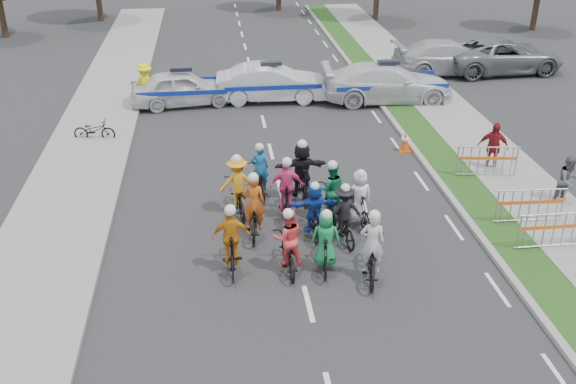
{
  "coord_description": "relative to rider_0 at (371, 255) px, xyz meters",
  "views": [
    {
      "loc": [
        -1.93,
        -11.96,
        9.09
      ],
      "look_at": [
        -0.04,
        3.61,
        1.1
      ],
      "focal_mm": 40.0,
      "sensor_mm": 36.0,
      "label": 1
    }
  ],
  "objects": [
    {
      "name": "marshal_hiviz",
      "position": [
        -6.42,
        13.72,
        0.27
      ],
      "size": [
        1.19,
        0.71,
        1.81
      ],
      "primitive_type": "imported",
      "rotation": [
        0.0,
        0.0,
        3.17
      ],
      "color": "#FFEC0D",
      "rests_on": "ground"
    },
    {
      "name": "police_car_0",
      "position": [
        -4.87,
        13.56,
        0.1
      ],
      "size": [
        4.53,
        2.31,
        1.48
      ],
      "primitive_type": "imported",
      "rotation": [
        0.0,
        0.0,
        1.71
      ],
      "color": "silver",
      "rests_on": "ground"
    },
    {
      "name": "sidewalk_right",
      "position": [
        5.93,
        4.09,
        -0.57
      ],
      "size": [
        2.4,
        60.0,
        0.13
      ],
      "primitive_type": "cube",
      "color": "gray",
      "rests_on": "ground"
    },
    {
      "name": "rider_5",
      "position": [
        -1.07,
        2.12,
        0.08
      ],
      "size": [
        1.34,
        1.6,
        1.68
      ],
      "rotation": [
        0.0,
        0.0,
        3.14
      ],
      "color": "black",
      "rests_on": "ground"
    },
    {
      "name": "police_car_1",
      "position": [
        -1.1,
        13.67,
        0.15
      ],
      "size": [
        4.82,
        1.91,
        1.56
      ],
      "primitive_type": "imported",
      "rotation": [
        0.0,
        0.0,
        1.52
      ],
      "color": "silver",
      "rests_on": "ground"
    },
    {
      "name": "barrier_1",
      "position": [
        5.03,
        1.99,
        -0.07
      ],
      "size": [
        2.02,
        0.59,
        1.12
      ],
      "primitive_type": null,
      "rotation": [
        0.0,
        0.0,
        -0.05
      ],
      "color": "#A5A8AD",
      "rests_on": "ground"
    },
    {
      "name": "rider_12",
      "position": [
        -2.33,
        4.77,
        -0.05
      ],
      "size": [
        0.7,
        1.76,
        1.76
      ],
      "rotation": [
        0.0,
        0.0,
        3.2
      ],
      "color": "black",
      "rests_on": "ground"
    },
    {
      "name": "rider_2",
      "position": [
        -1.97,
        0.57,
        0.03
      ],
      "size": [
        0.77,
        1.77,
        1.78
      ],
      "rotation": [
        0.0,
        0.0,
        3.19
      ],
      "color": "black",
      "rests_on": "ground"
    },
    {
      "name": "rider_10",
      "position": [
        -3.05,
        3.69,
        0.1
      ],
      "size": [
        1.11,
        1.92,
        1.89
      ],
      "rotation": [
        0.0,
        0.0,
        3.26
      ],
      "color": "black",
      "rests_on": "ground"
    },
    {
      "name": "parked_bike",
      "position": [
        -8.03,
        9.91,
        -0.23
      ],
      "size": [
        1.59,
        0.74,
        0.81
      ],
      "primitive_type": "imported",
      "rotation": [
        0.0,
        0.0,
        1.43
      ],
      "color": "black",
      "rests_on": "ground"
    },
    {
      "name": "civilian_suv",
      "position": [
        10.58,
        16.58,
        0.18
      ],
      "size": [
        5.97,
        2.98,
        1.62
      ],
      "primitive_type": "imported",
      "rotation": [
        0.0,
        0.0,
        1.62
      ],
      "color": "slate",
      "rests_on": "ground"
    },
    {
      "name": "rider_7",
      "position": [
        0.27,
        2.6,
        0.05
      ],
      "size": [
        0.81,
        1.72,
        1.75
      ],
      "rotation": [
        0.0,
        0.0,
        3.34
      ],
      "color": "black",
      "rests_on": "ground"
    },
    {
      "name": "rider_4",
      "position": [
        -0.32,
        1.81,
        0.05
      ],
      "size": [
        1.03,
        1.77,
        1.74
      ],
      "rotation": [
        0.0,
        0.0,
        3.28
      ],
      "color": "black",
      "rests_on": "ground"
    },
    {
      "name": "barrier_2",
      "position": [
        5.03,
        5.04,
        -0.07
      ],
      "size": [
        2.05,
        0.76,
        1.12
      ],
      "primitive_type": null,
      "rotation": [
        0.0,
        0.0,
        -0.13
      ],
      "color": "#A5A8AD",
      "rests_on": "ground"
    },
    {
      "name": "rider_11",
      "position": [
        -1.1,
        4.31,
        0.2
      ],
      "size": [
        1.62,
        1.93,
        1.99
      ],
      "rotation": [
        0.0,
        0.0,
        3.22
      ],
      "color": "black",
      "rests_on": "ground"
    },
    {
      "name": "curb_right",
      "position": [
        3.43,
        4.09,
        -0.57
      ],
      "size": [
        0.2,
        60.0,
        0.12
      ],
      "primitive_type": "cube",
      "color": "gray",
      "rests_on": "ground"
    },
    {
      "name": "sidewalk_left",
      "position": [
        -8.17,
        4.09,
        -0.57
      ],
      "size": [
        3.0,
        60.0,
        0.13
      ],
      "primitive_type": "cube",
      "color": "gray",
      "rests_on": "ground"
    },
    {
      "name": "rider_3",
      "position": [
        -3.35,
        0.73,
        0.09
      ],
      "size": [
        0.96,
        1.8,
        1.89
      ],
      "rotation": [
        0.0,
        0.0,
        3.12
      ],
      "color": "black",
      "rests_on": "ground"
    },
    {
      "name": "rider_0",
      "position": [
        0.0,
        0.0,
        0.0
      ],
      "size": [
        0.99,
        1.97,
        1.92
      ],
      "rotation": [
        0.0,
        0.0,
        2.96
      ],
      "color": "black",
      "rests_on": "ground"
    },
    {
      "name": "civilian_sedan",
      "position": [
        7.88,
        16.7,
        0.16
      ],
      "size": [
        5.51,
        2.29,
        1.59
      ],
      "primitive_type": "imported",
      "rotation": [
        0.0,
        0.0,
        1.56
      ],
      "color": "#B2B3B7",
      "rests_on": "ground"
    },
    {
      "name": "rider_1",
      "position": [
        -1.05,
        0.48,
        0.05
      ],
      "size": [
        0.79,
        1.7,
        1.74
      ],
      "rotation": [
        0.0,
        0.0,
        3.01
      ],
      "color": "black",
      "rests_on": "ground"
    },
    {
      "name": "cone_1",
      "position": [
        4.89,
        12.22,
        -0.29
      ],
      "size": [
        0.4,
        0.4,
        0.7
      ],
      "color": "#F24C0C",
      "rests_on": "ground"
    },
    {
      "name": "spectator_2",
      "position": [
        5.44,
        5.61,
        0.22
      ],
      "size": [
        1.08,
        0.77,
        1.7
      ],
      "primitive_type": "imported",
      "rotation": [
        0.0,
        0.0,
        -0.39
      ],
      "color": "maroon",
      "rests_on": "ground"
    },
    {
      "name": "spectator_1",
      "position": [
        6.7,
        3.06,
        0.14
      ],
      "size": [
        0.9,
        0.8,
        1.55
      ],
      "primitive_type": "imported",
      "rotation": [
        0.0,
        0.0,
        0.32
      ],
      "color": "#535458",
      "rests_on": "ground"
    },
    {
      "name": "police_car_2",
      "position": [
        3.83,
        12.99,
        0.18
      ],
      "size": [
        5.72,
        2.6,
        1.62
      ],
      "primitive_type": "imported",
      "rotation": [
        0.0,
        0.0,
        1.51
      ],
      "color": "silver",
      "rests_on": "ground"
    },
    {
      "name": "barrier_0",
      "position": [
        5.03,
        0.62,
        -0.07
      ],
      "size": [
        2.0,
        0.52,
        1.12
      ],
      "primitive_type": null,
      "rotation": [
        0.0,
        0.0,
        -0.01
      ],
      "color": "#A5A8AD",
      "rests_on": "ground"
    },
    {
      "name": "rider_6",
      "position": [
        -2.67,
        2.43,
        -0.01
      ],
      "size": [
        0.85,
        1.93,
        1.9
      ],
      "rotation": [
        0.0,
        0.0,
        3.03
      ],
      "color": "black",
      "rests_on": "ground"
    },
    {
      "name": "rider_9",
      "position": [
        -1.67,
        3.33,
        0.09
      ],
      "size": [
        0.98,
        1.84,
        1.89
      ],
      "rotation": [
        0.0,
        0.0,
        3.05
      ],
      "color": "black",
      "rests_on": "ground"
    },
    {
      "name": "ground",
      "position": [
        -1.67,
        -0.91,
        -0.63
      ],
      "size": [
        90.0,
        90.0,
        0.0
      ],
      "primitive_type": "plane",
      "color": "#28282B",
      "rests_on": "ground"
    },
    {
      "name": "rider_8",
      "position": [
        -0.45,
        2.99,
        0.07
      ],
      "size": [
        0.81,
        1.87,
        1.89
      ],
      "rotation": [
        0.0,
        0.0,
        3.1
      ],
      "color": "black",
      "rests_on": "ground"
    },
    {
      "name": "grass_strip",
      "position": [
        4.13,
        4.09,
        -0.58
      ],
      "size": [
        1.2,
        60.0,
        0.11
      ],
      "primitive_type": "cube",
      "color": "#174516",
      "rests_on": "ground"
    },
    {
      "name": "cone_0",
      "position": [
        3.08,
        7.57,
        -0.29
      ],
      "size": [
        0.4,
        0.4,
        0.7
      ],
      "color": "#F24C0C",
      "rests_on": "ground"
    }
  ]
}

